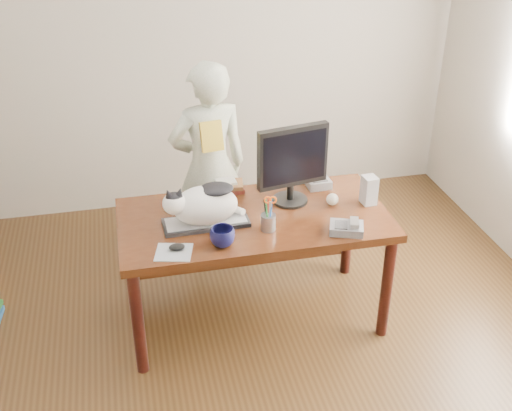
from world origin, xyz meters
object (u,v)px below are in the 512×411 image
(keyboard, at_px, (206,222))
(monitor, at_px, (293,161))
(coffee_mug, at_px, (222,237))
(calculator, at_px, (317,181))
(desk, at_px, (251,230))
(cat, at_px, (203,204))
(pen_cup, at_px, (268,220))
(speaker, at_px, (369,190))
(book_stack, at_px, (228,186))
(mouse, at_px, (177,247))
(person, at_px, (209,167))
(baseball, at_px, (332,199))
(phone, at_px, (347,227))

(keyboard, xyz_separation_m, monitor, (0.55, 0.15, 0.27))
(coffee_mug, bearing_deg, calculator, 38.76)
(desk, relative_size, cat, 3.31)
(pen_cup, bearing_deg, speaker, 13.98)
(book_stack, bearing_deg, pen_cup, -71.16)
(keyboard, xyz_separation_m, coffee_mug, (0.06, -0.24, 0.04))
(pen_cup, height_order, book_stack, pen_cup)
(mouse, bearing_deg, monitor, 40.43)
(person, bearing_deg, monitor, 116.40)
(book_stack, bearing_deg, mouse, -119.37)
(desk, xyz_separation_m, pen_cup, (0.05, -0.24, 0.21))
(keyboard, bearing_deg, monitor, 13.05)
(desk, xyz_separation_m, monitor, (0.26, 0.03, 0.43))
(book_stack, relative_size, person, 0.14)
(pen_cup, bearing_deg, baseball, 23.53)
(person, bearing_deg, keyboard, 71.23)
(keyboard, relative_size, phone, 2.23)
(person, bearing_deg, cat, 70.13)
(coffee_mug, bearing_deg, baseball, 22.34)
(monitor, height_order, book_stack, monitor)
(mouse, distance_m, baseball, 1.03)
(speaker, height_order, calculator, speaker)
(phone, height_order, book_stack, phone)
(desk, xyz_separation_m, baseball, (0.50, -0.05, 0.18))
(keyboard, xyz_separation_m, cat, (-0.02, -0.00, 0.13))
(monitor, bearing_deg, baseball, -29.27)
(book_stack, bearing_deg, monitor, -30.10)
(keyboard, xyz_separation_m, person, (0.14, 0.74, -0.02))
(coffee_mug, height_order, phone, coffee_mug)
(cat, bearing_deg, desk, 18.60)
(coffee_mug, height_order, baseball, coffee_mug)
(phone, distance_m, book_stack, 0.85)
(pen_cup, height_order, coffee_mug, pen_cup)
(desk, bearing_deg, book_stack, 109.47)
(phone, bearing_deg, book_stack, 152.25)
(keyboard, xyz_separation_m, mouse, (-0.20, -0.23, 0.01))
(book_stack, relative_size, calculator, 1.02)
(mouse, relative_size, baseball, 1.34)
(speaker, bearing_deg, pen_cup, -171.81)
(cat, bearing_deg, keyboard, 8.36)
(baseball, xyz_separation_m, calculator, (-0.01, 0.28, -0.01))
(pen_cup, height_order, speaker, pen_cup)
(cat, distance_m, coffee_mug, 0.26)
(coffee_mug, bearing_deg, desk, 55.73)
(keyboard, relative_size, monitor, 1.00)
(keyboard, xyz_separation_m, phone, (0.77, -0.25, 0.01))
(desk, height_order, calculator, calculator)
(person, bearing_deg, desk, 95.55)
(keyboard, relative_size, pen_cup, 2.30)
(monitor, bearing_deg, desk, 177.10)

